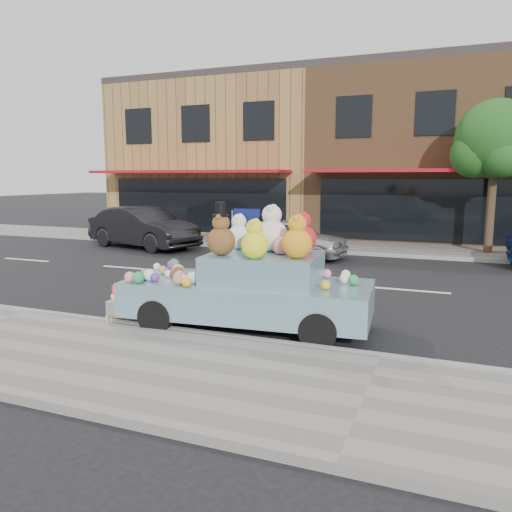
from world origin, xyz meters
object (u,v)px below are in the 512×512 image
at_px(car_silver, 289,238).
at_px(car_dark, 143,227).
at_px(street_tree, 496,146).
at_px(art_car, 249,284).

bearing_deg(car_silver, car_dark, 95.01).
bearing_deg(car_silver, street_tree, -58.62).
xyz_separation_m(car_dark, art_car, (7.65, -7.96, 0.02)).
height_order(street_tree, car_silver, street_tree).
bearing_deg(street_tree, car_dark, -167.14).
xyz_separation_m(street_tree, car_silver, (-6.24, -2.90, -3.02)).
relative_size(car_silver, art_car, 0.85).
bearing_deg(car_dark, street_tree, -60.86).
relative_size(car_silver, car_dark, 0.83).
height_order(street_tree, art_car, street_tree).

